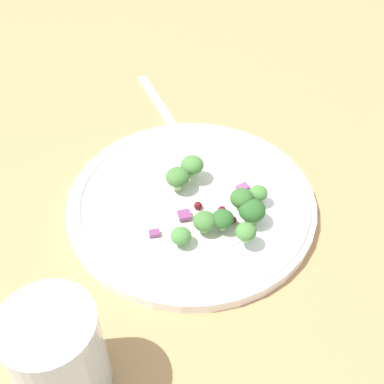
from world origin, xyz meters
TOP-DOWN VIEW (x-y plane):
  - ground_plane at (0.00, 0.00)cm, footprint 180.00×180.00cm
  - plate at (-0.48, -2.80)cm, footprint 27.36×27.36cm
  - dressing_pool at (-0.48, -2.80)cm, footprint 15.87×15.87cm
  - broccoli_floret_0 at (-1.61, -9.82)cm, footprint 1.97×1.97cm
  - broccoli_floret_1 at (-4.98, -3.51)cm, footprint 2.39×2.39cm
  - broccoli_floret_2 at (1.45, -1.48)cm, footprint 2.64×2.64cm
  - broccoli_floret_3 at (-4.99, -5.35)cm, footprint 2.27×2.27cm
  - broccoli_floret_4 at (-7.14, -7.26)cm, footprint 2.09×2.09cm
  - broccoli_floret_5 at (-4.26, -8.52)cm, footprint 2.81×2.81cm
  - broccoli_floret_6 at (-2.89, -7.69)cm, footprint 2.46×2.46cm
  - broccoli_floret_7 at (2.86, -3.25)cm, footprint 2.57×2.57cm
  - broccoli_floret_8 at (-6.37, -0.94)cm, footprint 2.06×2.06cm
  - cranberry_0 at (-1.72, -3.29)cm, footprint 0.89×0.89cm
  - cranberry_1 at (-4.38, -6.59)cm, footprint 0.75×0.75cm
  - cranberry_2 at (-2.89, -5.67)cm, footprint 0.87×0.87cm
  - onion_bit_0 at (0.61, -8.65)cm, footprint 1.40×1.61cm
  - onion_bit_1 at (-2.97, -1.67)cm, footprint 1.39×1.43cm
  - onion_bit_2 at (-4.90, 1.62)cm, footprint 0.88×1.12cm
  - fork at (17.04, -1.58)cm, footprint 18.40×6.74cm
  - water_glass at (-18.62, 9.80)cm, footprint 7.26×7.26cm

SIDE VIEW (x-z plane):
  - ground_plane at x=0.00cm, z-range -2.00..0.00cm
  - fork at x=17.04cm, z-range 0.00..0.50cm
  - plate at x=-0.48cm, z-range 0.01..1.71cm
  - dressing_pool at x=-0.48cm, z-range 1.20..1.40cm
  - onion_bit_0 at x=0.61cm, z-range 1.30..1.81cm
  - onion_bit_2 at x=-4.90cm, z-range 1.55..1.92cm
  - cranberry_0 at x=-1.72cm, z-range 1.33..2.23cm
  - onion_bit_1 at x=-2.97cm, z-range 1.65..2.11cm
  - cranberry_1 at x=-4.38cm, z-range 1.63..2.37cm
  - cranberry_2 at x=-2.89cm, z-range 1.60..2.47cm
  - broccoli_floret_8 at x=-6.37cm, z-range 1.55..3.64cm
  - broccoli_floret_0 at x=-1.61cm, z-range 1.72..3.71cm
  - broccoli_floret_1 at x=-4.98cm, z-range 1.63..4.05cm
  - broccoli_floret_3 at x=-4.99cm, z-range 1.81..4.11cm
  - broccoli_floret_5 at x=-4.26cm, z-range 1.54..4.38cm
  - broccoli_floret_4 at x=-7.14cm, z-range 2.13..4.24cm
  - broccoli_floret_2 at x=1.45cm, z-range 1.85..4.52cm
  - broccoli_floret_6 at x=-2.89cm, z-range 2.24..4.72cm
  - broccoli_floret_7 at x=2.86cm, z-range 2.19..4.79cm
  - water_glass at x=-18.62cm, z-range 0.00..9.59cm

